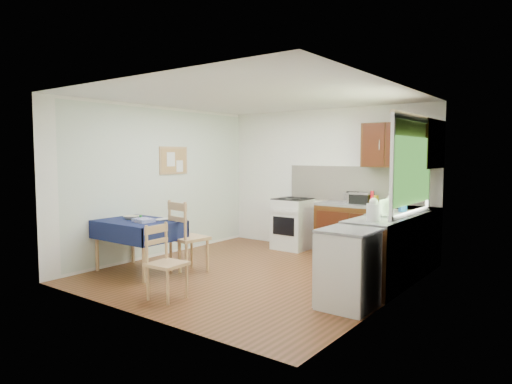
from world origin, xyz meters
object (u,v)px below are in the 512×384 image
Objects in this scene: chair_far at (186,235)px; sandwich_press at (362,198)px; dish_rack at (386,214)px; kettle at (373,211)px; toaster at (353,198)px; chair_near at (164,260)px; dining_table at (137,227)px.

chair_far is 2.92m from sandwich_press.
dish_rack is 0.56m from kettle.
kettle reaches higher than chair_far.
dish_rack is (0.99, -1.12, -0.07)m from toaster.
dish_rack reaches higher than chair_near.
dining_table is 0.72m from chair_far.
dining_table is at bearing 40.28° from chair_far.
dish_rack reaches higher than dining_table.
chair_near is (0.64, -0.99, -0.09)m from chair_far.
chair_near is at bearing -87.35° from toaster.
dish_rack is at bearing -145.62° from chair_far.
chair_near is 2.57m from kettle.
chair_near is (1.25, -0.61, -0.18)m from dining_table.
chair_near reaches higher than dining_table.
chair_far is 2.66m from kettle.
toaster is at bearing 39.75° from dining_table.
sandwich_press reaches higher than dining_table.
dining_table is 1.19× the size of chair_far.
kettle is (3.14, 1.04, 0.37)m from dining_table.
sandwich_press is (2.23, 2.77, 0.34)m from dining_table.
dining_table is at bearing -161.66° from kettle.
dish_rack is (2.48, 1.22, 0.37)m from chair_far.
toaster is 1.50m from dish_rack.
chair_far is at bearing -165.94° from dish_rack.
kettle reaches higher than sandwich_press.
dining_table is at bearing -164.73° from dish_rack.
chair_near is 3.43× the size of toaster.
chair_near is 1.90× the size of dish_rack.
sandwich_press is at bearing 117.80° from kettle.
dining_table is 1.40m from chair_near.
chair_far is 4.07× the size of toaster.
kettle reaches higher than toaster.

